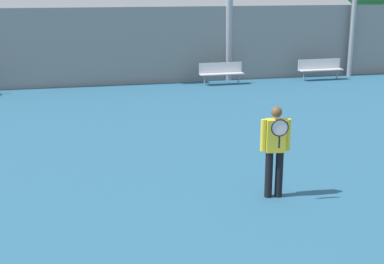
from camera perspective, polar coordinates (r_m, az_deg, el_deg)
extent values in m
cylinder|color=black|center=(9.84, 8.19, -4.50)|extent=(0.14, 0.14, 0.87)
cylinder|color=black|center=(9.88, 9.26, -4.45)|extent=(0.14, 0.14, 0.87)
cube|color=yellow|center=(9.64, 8.90, -0.37)|extent=(0.37, 0.25, 0.60)
cylinder|color=yellow|center=(9.58, 7.61, -0.35)|extent=(0.10, 0.10, 0.58)
cylinder|color=yellow|center=(9.69, 10.18, -0.29)|extent=(0.10, 0.10, 0.58)
sphere|color=brown|center=(9.53, 9.01, 2.11)|extent=(0.20, 0.20, 0.20)
cylinder|color=black|center=(9.39, 9.29, -1.06)|extent=(0.03, 0.03, 0.22)
torus|color=black|center=(9.32, 9.35, 0.44)|extent=(0.31, 0.08, 0.31)
cylinder|color=silver|center=(9.32, 9.35, 0.44)|extent=(0.26, 0.05, 0.27)
cube|color=silver|center=(22.60, 13.58, 6.46)|extent=(1.86, 0.40, 0.04)
cylinder|color=gray|center=(22.30, 11.84, 5.88)|extent=(0.06, 0.06, 0.40)
cylinder|color=gray|center=(22.98, 15.20, 5.94)|extent=(0.06, 0.06, 0.40)
cube|color=silver|center=(22.72, 13.41, 7.08)|extent=(1.86, 0.04, 0.40)
cube|color=silver|center=(20.98, 3.19, 6.21)|extent=(1.74, 0.40, 0.04)
cylinder|color=gray|center=(20.82, 1.35, 5.54)|extent=(0.06, 0.06, 0.40)
cylinder|color=gray|center=(21.23, 4.98, 5.68)|extent=(0.06, 0.06, 0.40)
cube|color=silver|center=(21.12, 3.06, 6.87)|extent=(1.74, 0.04, 0.40)
cube|color=gray|center=(20.91, -10.88, 8.86)|extent=(28.45, 0.06, 2.96)
cylinder|color=brown|center=(29.01, 19.27, 9.92)|extent=(0.46, 0.46, 2.85)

